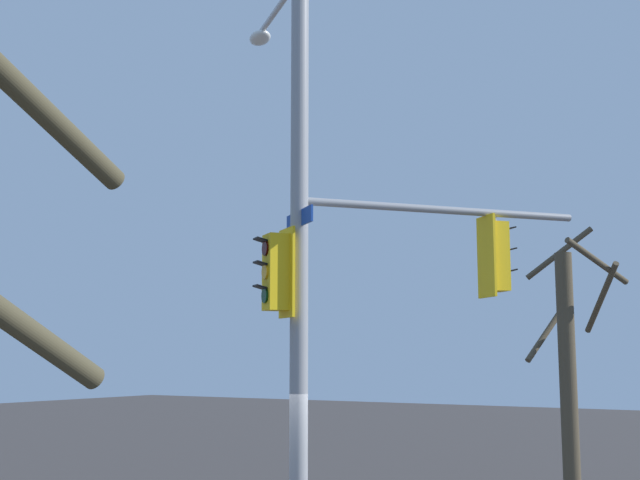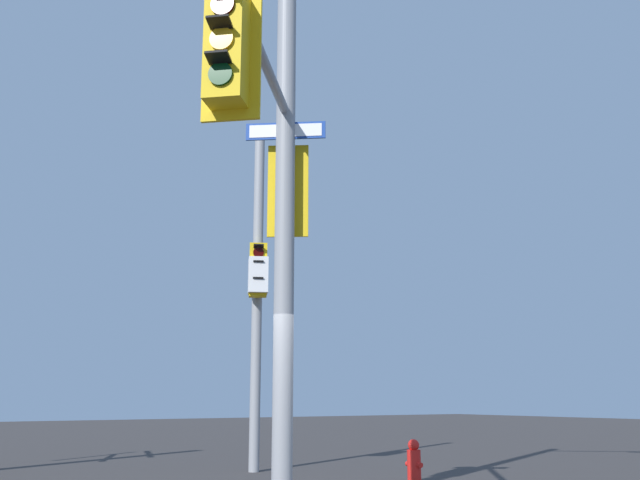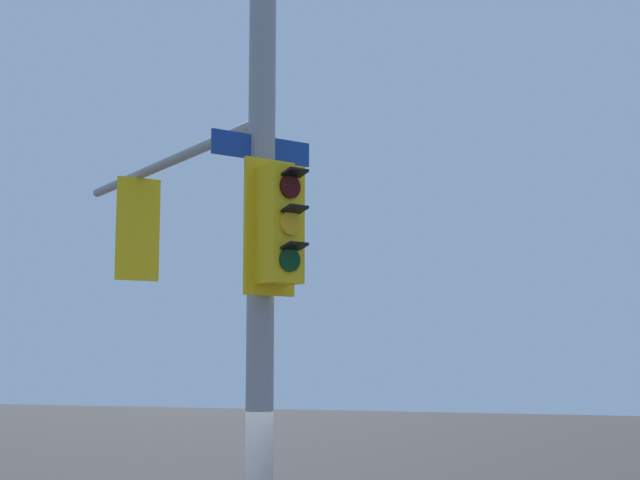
# 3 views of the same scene
# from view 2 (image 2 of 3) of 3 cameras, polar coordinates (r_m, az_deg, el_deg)

# --- Properties ---
(main_signal_pole_assembly) EXTENTS (4.24, 5.22, 9.34)m
(main_signal_pole_assembly) POSITION_cam_2_polar(r_m,az_deg,el_deg) (9.42, -2.58, 9.05)
(main_signal_pole_assembly) COLOR gray
(main_signal_pole_assembly) RESTS_ON ground
(secondary_pole_assembly) EXTENTS (0.74, 0.57, 7.25)m
(secondary_pole_assembly) POSITION_cam_2_polar(r_m,az_deg,el_deg) (14.99, -4.97, -3.41)
(secondary_pole_assembly) COLOR gray
(secondary_pole_assembly) RESTS_ON ground
(fire_hydrant) EXTENTS (0.38, 0.24, 0.73)m
(fire_hydrant) POSITION_cam_2_polar(r_m,az_deg,el_deg) (13.25, 7.45, -17.03)
(fire_hydrant) COLOR red
(fire_hydrant) RESTS_ON ground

